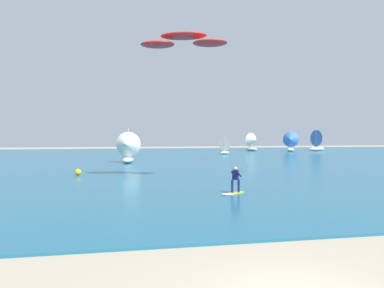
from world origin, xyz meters
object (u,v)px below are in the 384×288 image
object	(u,v)px
sailboat_mid_left	(127,147)
sailboat_outermost	(226,145)
sailboat_near_shore	(290,141)
marker_buoy	(78,172)
kitesurfer	(234,184)
sailboat_far_left	(319,140)
sailboat_mid_right	(253,142)
kite	(184,41)

from	to	relation	value
sailboat_mid_left	sailboat_outermost	bearing A→B (deg)	45.47
sailboat_near_shore	sailboat_outermost	world-z (taller)	sailboat_near_shore
sailboat_mid_left	marker_buoy	size ratio (longest dim) A/B	8.00
kitesurfer	sailboat_far_left	size ratio (longest dim) A/B	0.36
sailboat_mid_right	sailboat_far_left	size ratio (longest dim) A/B	0.86
sailboat_mid_right	marker_buoy	bearing A→B (deg)	-126.79
sailboat_near_shore	sailboat_far_left	bearing A→B (deg)	12.43
sailboat_mid_left	sailboat_far_left	world-z (taller)	sailboat_far_left
sailboat_outermost	sailboat_far_left	distance (m)	26.61
sailboat_mid_right	marker_buoy	distance (m)	56.48
sailboat_mid_left	kite	bearing A→B (deg)	-80.49
sailboat_mid_right	sailboat_near_shore	bearing A→B (deg)	-28.55
kite	marker_buoy	world-z (taller)	kite
sailboat_mid_right	sailboat_outermost	distance (m)	15.62
sailboat_far_left	kitesurfer	bearing A→B (deg)	-124.08
marker_buoy	sailboat_far_left	bearing A→B (deg)	41.53
sailboat_far_left	marker_buoy	world-z (taller)	sailboat_far_left
sailboat_mid_right	marker_buoy	world-z (taller)	sailboat_mid_right
sailboat_mid_right	sailboat_near_shore	distance (m)	8.07
kitesurfer	marker_buoy	world-z (taller)	kitesurfer
kite	sailboat_mid_left	world-z (taller)	kite
kite	sailboat_mid_right	xyz separation A→B (m)	(25.35, 51.98, -8.90)
kite	sailboat_outermost	world-z (taller)	kite
sailboat_outermost	sailboat_mid_left	bearing A→B (deg)	-134.53
sailboat_far_left	marker_buoy	bearing A→B (deg)	-138.47
sailboat_outermost	sailboat_near_shore	bearing A→B (deg)	25.89
kite	sailboat_mid_right	bearing A→B (deg)	64.00
marker_buoy	sailboat_outermost	bearing A→B (deg)	54.15
sailboat_mid_right	sailboat_far_left	world-z (taller)	sailboat_far_left
kitesurfer	sailboat_outermost	size ratio (longest dim) A/B	0.53
kite	sailboat_mid_left	xyz separation A→B (m)	(-3.46, 20.65, -8.89)
sailboat_near_shore	marker_buoy	bearing A→B (deg)	-134.68
sailboat_outermost	sailboat_far_left	world-z (taller)	sailboat_far_left
kitesurfer	kite	distance (m)	12.45
kitesurfer	sailboat_outermost	xyz separation A→B (m)	(13.53, 46.54, 1.01)
sailboat_mid_left	sailboat_far_left	size ratio (longest dim) A/B	0.86
sailboat_mid_right	sailboat_outermost	world-z (taller)	sailboat_mid_right
kitesurfer	sailboat_mid_left	xyz separation A→B (m)	(-5.40, 27.30, 1.46)
sailboat_mid_left	sailboat_mid_right	bearing A→B (deg)	47.40
sailboat_mid_left	sailboat_mid_right	size ratio (longest dim) A/B	1.01
kite	sailboat_far_left	bearing A→B (deg)	51.14
kite	sailboat_mid_right	distance (m)	58.52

